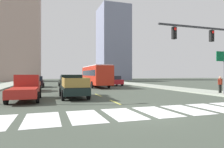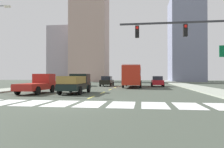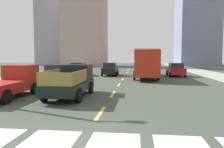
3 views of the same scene
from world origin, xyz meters
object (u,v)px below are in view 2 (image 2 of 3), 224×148
Objects in this scene: pickup_dark at (39,84)px; city_bus at (133,75)px; sedan_near_left at (157,81)px; pickup_stakebed at (76,84)px; sedan_far at (66,82)px; traffic_signal_gantry at (202,40)px; sedan_near_right at (107,81)px; sedan_mid at (82,81)px.

city_bus is at bearing 54.92° from pickup_dark.
pickup_stakebed is at bearing -121.13° from sedan_near_left.
city_bus is at bearing 31.84° from sedan_far.
city_bus is 19.53m from traffic_signal_gantry.
sedan_near_right is at bearing 151.45° from city_bus.
pickup_dark reaches higher than sedan_mid.
pickup_stakebed is 0.63× the size of traffic_signal_gantry.
city_bus reaches higher than sedan_near_right.
pickup_dark is 0.48× the size of city_bus.
pickup_dark is 16.24m from city_bus.
sedan_mid is 1.00× the size of sedan_far.
pickup_dark is 20.49m from sedan_near_left.
city_bus is 4.78m from sedan_near_left.
traffic_signal_gantry is at bearing -41.21° from sedan_far.
pickup_stakebed is 12.46m from traffic_signal_gantry.
sedan_near_left is 8.52m from sedan_near_right.
city_bus is at bearing -27.67° from sedan_near_right.
pickup_stakebed is 17.79m from sedan_near_left.
pickup_dark is 1.18× the size of sedan_mid.
pickup_dark reaches higher than sedan_near_right.
pickup_stakebed is at bearing 8.75° from pickup_dark.
city_bus reaches higher than pickup_dark.
sedan_far is (-3.91, 7.60, -0.08)m from pickup_stakebed.
sedan_mid is (-3.70, 14.98, -0.08)m from pickup_stakebed.
pickup_stakebed is 1.18× the size of sedan_mid.
traffic_signal_gantry is (10.05, -21.08, 3.31)m from sedan_near_right.
sedan_far is 19.95m from traffic_signal_gantry.
sedan_near_left is at bearing 59.85° from pickup_stakebed.
sedan_near_right is (4.25, 0.38, 0.00)m from sedan_mid.
city_bus is 2.45× the size of sedan_near_left.
sedan_near_right is 0.53× the size of traffic_signal_gantry.
pickup_dark is at bearing -129.04° from sedan_near_left.
pickup_stakebed is at bearing 151.67° from traffic_signal_gantry.
traffic_signal_gantry is at bearing -86.34° from sedan_near_left.
city_bus reaches higher than sedan_near_left.
sedan_far is at bearing 117.71° from pickup_stakebed.
city_bus is 9.10m from sedan_mid.
sedan_near_left is 15.09m from sedan_far.
city_bus reaches higher than pickup_stakebed.
sedan_near_left is 1.00× the size of sedan_near_right.
sedan_near_right is 8.95m from sedan_far.
sedan_near_left is 1.00× the size of sedan_far.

